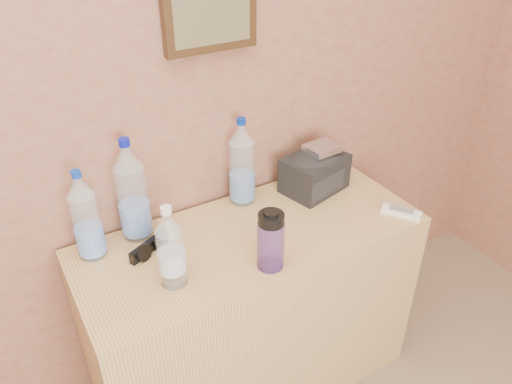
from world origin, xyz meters
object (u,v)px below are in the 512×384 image
at_px(pet_large_a, 86,219).
at_px(foil_packet, 322,148).
at_px(pet_small, 171,251).
at_px(dresser, 252,312).
at_px(sunglasses, 149,247).
at_px(pet_large_b, 132,195).
at_px(ac_remote, 401,212).
at_px(nalgene_bottle, 271,240).
at_px(toiletry_bag, 315,171).
at_px(pet_large_c, 242,166).

xyz_separation_m(pet_large_a, foil_packet, (0.85, -0.04, 0.03)).
relative_size(pet_small, foil_packet, 2.31).
distance_m(dresser, sunglasses, 0.51).
bearing_deg(pet_large_b, pet_large_a, -170.34).
bearing_deg(sunglasses, ac_remote, -43.61).
height_order(nalgene_bottle, toiletry_bag, nalgene_bottle).
distance_m(pet_large_c, toiletry_bag, 0.29).
height_order(pet_large_c, pet_small, pet_large_c).
relative_size(dresser, pet_large_c, 3.57).
xyz_separation_m(pet_large_a, nalgene_bottle, (0.45, -0.33, -0.04)).
bearing_deg(nalgene_bottle, foil_packet, 35.81).
height_order(pet_large_a, foil_packet, pet_large_a).
bearing_deg(sunglasses, pet_large_c, -11.45).
height_order(pet_small, toiletry_bag, pet_small).
bearing_deg(dresser, pet_small, -164.68).
relative_size(pet_large_b, pet_small, 1.33).
height_order(pet_large_a, pet_small, pet_large_a).
xyz_separation_m(pet_large_c, ac_remote, (0.44, -0.36, -0.13)).
bearing_deg(pet_small, pet_large_b, 92.63).
bearing_deg(ac_remote, nalgene_bottle, -123.78).
xyz_separation_m(dresser, ac_remote, (0.51, -0.17, 0.37)).
relative_size(nalgene_bottle, foil_packet, 1.73).
height_order(dresser, sunglasses, sunglasses).
bearing_deg(sunglasses, toiletry_bag, -23.36).
distance_m(pet_large_b, toiletry_bag, 0.67).
xyz_separation_m(pet_large_b, pet_small, (0.01, -0.27, -0.04)).
relative_size(dresser, sunglasses, 7.52).
height_order(pet_large_b, sunglasses, pet_large_b).
xyz_separation_m(dresser, toiletry_bag, (0.34, 0.12, 0.44)).
bearing_deg(foil_packet, toiletry_bag, 177.72).
height_order(dresser, pet_large_a, pet_large_a).
relative_size(nalgene_bottle, toiletry_bag, 0.87).
xyz_separation_m(pet_small, sunglasses, (-0.01, 0.17, -0.10)).
height_order(dresser, toiletry_bag, toiletry_bag).
distance_m(pet_large_b, pet_small, 0.28).
relative_size(pet_large_b, ac_remote, 2.58).
bearing_deg(pet_small, foil_packet, 16.98).
relative_size(dresser, pet_small, 4.38).
xyz_separation_m(dresser, foil_packet, (0.37, 0.12, 0.53)).
height_order(pet_large_c, nalgene_bottle, pet_large_c).
height_order(dresser, pet_small, pet_small).
distance_m(nalgene_bottle, toiletry_bag, 0.47).
xyz_separation_m(pet_large_b, toiletry_bag, (0.67, -0.07, -0.08)).
bearing_deg(sunglasses, pet_small, -112.23).
bearing_deg(pet_large_c, nalgene_bottle, -106.19).
height_order(ac_remote, toiletry_bag, toiletry_bag).
bearing_deg(pet_large_c, sunglasses, -164.79).
bearing_deg(sunglasses, nalgene_bottle, -67.15).
xyz_separation_m(pet_large_a, ac_remote, (0.99, -0.33, -0.12)).
bearing_deg(toiletry_bag, pet_large_b, 160.99).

